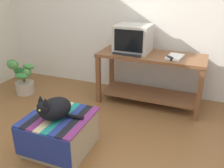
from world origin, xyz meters
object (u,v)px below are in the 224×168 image
keyboard (128,54)px  potted_plant (23,78)px  stapler (170,58)px  desk (150,70)px  book (175,57)px  tv_monitor (133,39)px  ottoman_with_blanket (60,133)px  cat (54,108)px

keyboard → potted_plant: (-1.63, -0.27, -0.49)m
potted_plant → stapler: (2.20, 0.25, 0.50)m
desk → book: bearing=-7.8°
tv_monitor → book: bearing=-8.5°
book → ottoman_with_blanket: bearing=-116.0°
tv_monitor → book: 0.63m
cat → potted_plant: (-1.30, 1.05, -0.26)m
ottoman_with_blanket → tv_monitor: bearing=76.9°
tv_monitor → stapler: 0.61m
tv_monitor → stapler: tv_monitor is taller
keyboard → stapler: (0.57, -0.02, 0.01)m
desk → potted_plant: (-1.93, -0.40, -0.25)m
ottoman_with_blanket → desk: bearing=66.1°
tv_monitor → cat: size_ratio=1.07×
desk → potted_plant: size_ratio=2.55×
tv_monitor → potted_plant: bearing=-163.9°
keyboard → book: 0.63m
desk → ottoman_with_blanket: (-0.62, -1.40, -0.30)m
keyboard → desk: bearing=29.4°
cat → ottoman_with_blanket: bearing=101.0°
stapler → cat: bearing=-166.6°
book → ottoman_with_blanket: (-0.94, -1.35, -0.55)m
tv_monitor → potted_plant: (-1.65, -0.45, -0.66)m
tv_monitor → book: tv_monitor is taller
book → stapler: size_ratio=2.62×
desk → keyboard: 0.41m
cat → stapler: (0.90, 1.30, 0.25)m
desk → ottoman_with_blanket: size_ratio=2.24×
book → keyboard: bearing=-163.8°
stapler → book: bearing=23.3°
potted_plant → ottoman_with_blanket: bearing=-37.3°
potted_plant → cat: bearing=-38.8°
desk → cat: bearing=-112.6°
desk → tv_monitor: (-0.28, 0.05, 0.42)m
tv_monitor → potted_plant: size_ratio=0.84×
tv_monitor → ottoman_with_blanket: size_ratio=0.74×
keyboard → tv_monitor: bearing=90.6°
tv_monitor → cat: (-0.35, -1.50, -0.41)m
keyboard → cat: keyboard is taller
ottoman_with_blanket → stapler: stapler is taller
stapler → desk: bearing=109.1°
cat → potted_plant: size_ratio=0.79×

